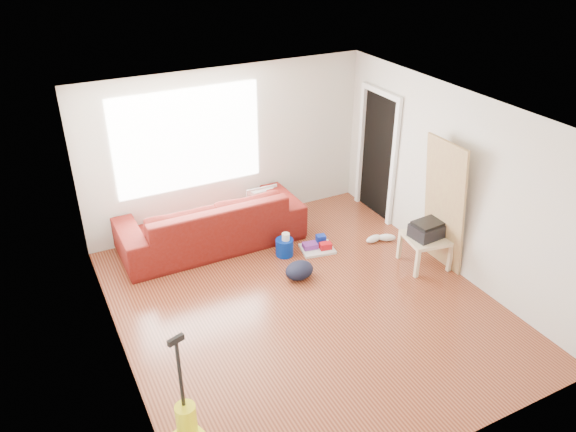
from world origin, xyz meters
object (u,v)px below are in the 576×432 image
backpack (299,277)px  vacuum (188,430)px  tv_stand (264,213)px  cleaning_tray (318,246)px  side_table (426,241)px  bucket (285,255)px  sofa (213,244)px

backpack → vacuum: 2.99m
tv_stand → vacuum: bearing=-132.9°
tv_stand → vacuum: vacuum is taller
vacuum → cleaning_tray: bearing=23.2°
cleaning_tray → backpack: 0.78m
tv_stand → side_table: bearing=-64.2°
backpack → side_table: bearing=-32.3°
cleaning_tray → vacuum: vacuum is taller
bucket → vacuum: bearing=-131.6°
sofa → tv_stand: 1.03m
cleaning_tray → tv_stand: bearing=107.2°
tv_stand → cleaning_tray: tv_stand is taller
cleaning_tray → vacuum: bearing=-138.3°
side_table → cleaning_tray: side_table is taller
side_table → bucket: size_ratio=2.50×
sofa → cleaning_tray: sofa is taller
sofa → side_table: side_table is taller
bucket → cleaning_tray: (0.51, -0.09, 0.05)m
tv_stand → vacuum: 4.39m
sofa → bucket: sofa is taller
sofa → side_table: bearing=142.6°
tv_stand → side_table: side_table is taller
side_table → vacuum: bearing=-159.5°
bucket → sofa: bearing=137.1°
bucket → backpack: bearing=-97.3°
tv_stand → backpack: tv_stand is taller
backpack → vacuum: (-2.23, -1.99, 0.24)m
backpack → tv_stand: bearing=66.3°
tv_stand → side_table: 2.64m
bucket → vacuum: 3.48m
tv_stand → sofa: bearing=-173.5°
sofa → vacuum: bearing=66.4°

